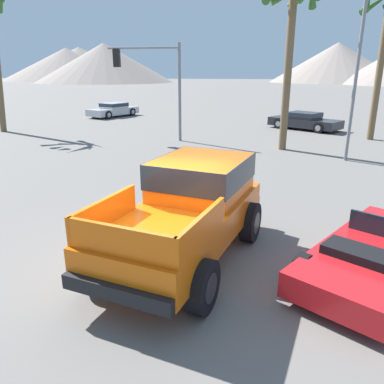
{
  "coord_description": "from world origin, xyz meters",
  "views": [
    {
      "loc": [
        1.66,
        -6.31,
        3.73
      ],
      "look_at": [
        0.38,
        1.48,
        1.15
      ],
      "focal_mm": 35.0,
      "sensor_mm": 36.0,
      "label": 1
    }
  ],
  "objects": [
    {
      "name": "distant_mountain_range",
      "position": [
        -20.3,
        119.7,
        6.1
      ],
      "size": [
        158.05,
        76.45,
        14.17
      ],
      "color": "gray",
      "rests_on": "ground_plane"
    },
    {
      "name": "orange_pickup_truck",
      "position": [
        0.47,
        0.82,
        1.11
      ],
      "size": [
        3.13,
        5.21,
        1.95
      ],
      "rotation": [
        0.0,
        0.0,
        -0.25
      ],
      "color": "orange",
      "rests_on": "ground_plane"
    },
    {
      "name": "ground_plane",
      "position": [
        0.0,
        0.0,
        0.0
      ],
      "size": [
        320.0,
        320.0,
        0.0
      ],
      "primitive_type": "plane",
      "color": "slate"
    },
    {
      "name": "parked_car_dark",
      "position": [
        4.93,
        19.24,
        0.57
      ],
      "size": [
        4.74,
        4.05,
        1.1
      ],
      "rotation": [
        0.0,
        0.0,
        4.11
      ],
      "color": "#232328",
      "rests_on": "ground_plane"
    },
    {
      "name": "traffic_light_main",
      "position": [
        -3.89,
        13.87,
        3.57
      ],
      "size": [
        3.94,
        0.38,
        5.06
      ],
      "rotation": [
        0.0,
        0.0,
        3.14
      ],
      "color": "slate",
      "rests_on": "ground_plane"
    },
    {
      "name": "parked_car_silver",
      "position": [
        -9.93,
        23.94,
        0.58
      ],
      "size": [
        3.49,
        4.74,
        1.13
      ],
      "rotation": [
        0.0,
        0.0,
        2.7
      ],
      "color": "#B7BABF",
      "rests_on": "ground_plane"
    },
    {
      "name": "palm_tree_tall",
      "position": [
        3.1,
        12.38,
        5.73
      ],
      "size": [
        2.79,
        2.7,
        7.62
      ],
      "color": "brown",
      "rests_on": "ground_plane"
    },
    {
      "name": "street_lamp_post",
      "position": [
        5.66,
        10.39,
        4.37
      ],
      "size": [
        0.9,
        0.24,
        7.21
      ],
      "color": "slate",
      "rests_on": "ground_plane"
    },
    {
      "name": "red_convertible_car",
      "position": [
        4.06,
        0.42,
        0.41
      ],
      "size": [
        3.78,
        4.46,
        1.03
      ],
      "rotation": [
        0.0,
        0.0,
        -0.59
      ],
      "color": "red",
      "rests_on": "ground_plane"
    }
  ]
}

